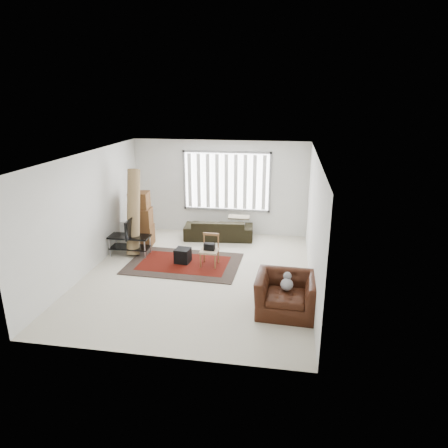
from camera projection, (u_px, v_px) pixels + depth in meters
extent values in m
plane|color=beige|center=(197.00, 275.00, 9.06)|extent=(6.00, 6.00, 0.00)
cube|color=white|center=(195.00, 156.00, 8.22)|extent=(5.00, 6.00, 0.02)
cube|color=silver|center=(220.00, 188.00, 11.45)|extent=(5.00, 0.02, 2.70)
cube|color=silver|center=(149.00, 278.00, 5.82)|extent=(5.00, 0.02, 2.70)
cube|color=silver|center=(88.00, 213.00, 9.02)|extent=(0.02, 6.00, 2.70)
cube|color=silver|center=(314.00, 224.00, 8.25)|extent=(0.02, 6.00, 2.70)
cube|color=white|center=(227.00, 181.00, 11.34)|extent=(2.40, 0.01, 1.60)
cube|color=gray|center=(227.00, 181.00, 11.32)|extent=(2.52, 0.06, 1.72)
cube|color=white|center=(226.00, 182.00, 11.29)|extent=(2.40, 0.02, 1.55)
cube|color=black|center=(184.00, 263.00, 9.64)|extent=(2.71, 1.86, 0.02)
cube|color=#4C0D06|center=(184.00, 263.00, 9.63)|extent=(2.14, 1.29, 0.00)
cube|color=black|center=(129.00, 237.00, 10.04)|extent=(1.03, 0.46, 0.04)
cube|color=black|center=(130.00, 247.00, 10.13)|extent=(0.98, 0.43, 0.03)
cylinder|color=#B2B2B7|center=(110.00, 247.00, 10.00)|extent=(0.03, 0.03, 0.51)
cylinder|color=#B2B2B7|center=(145.00, 249.00, 9.86)|extent=(0.03, 0.03, 0.51)
cylinder|color=#B2B2B7|center=(116.00, 242.00, 10.37)|extent=(0.03, 0.03, 0.51)
cylinder|color=#B2B2B7|center=(150.00, 244.00, 10.23)|extent=(0.03, 0.03, 0.51)
imported|color=black|center=(129.00, 227.00, 9.96)|extent=(0.11, 0.83, 0.48)
cube|color=black|center=(183.00, 255.00, 9.64)|extent=(0.38, 0.38, 0.34)
cube|color=brown|center=(142.00, 235.00, 10.79)|extent=(0.65, 0.60, 0.54)
cube|color=brown|center=(141.00, 217.00, 10.60)|extent=(0.59, 0.54, 0.49)
cube|color=brown|center=(139.00, 200.00, 10.51)|extent=(0.53, 0.53, 0.43)
cube|color=silver|center=(130.00, 235.00, 10.55)|extent=(0.56, 0.23, 0.70)
cylinder|color=olive|center=(133.00, 212.00, 10.09)|extent=(0.46, 1.02, 2.14)
imported|color=black|center=(219.00, 226.00, 11.23)|extent=(1.98, 1.00, 0.74)
cube|color=tan|center=(209.00, 251.00, 9.41)|extent=(0.43, 0.43, 0.05)
cylinder|color=brown|center=(201.00, 261.00, 9.34)|extent=(0.04, 0.04, 0.38)
cylinder|color=brown|center=(215.00, 262.00, 9.28)|extent=(0.04, 0.04, 0.38)
cylinder|color=brown|center=(204.00, 255.00, 9.67)|extent=(0.04, 0.04, 0.38)
cylinder|color=brown|center=(218.00, 256.00, 9.60)|extent=(0.04, 0.04, 0.38)
cube|color=brown|center=(211.00, 234.00, 9.47)|extent=(0.39, 0.05, 0.06)
cube|color=brown|center=(204.00, 240.00, 9.56)|extent=(0.04, 0.04, 0.38)
cube|color=brown|center=(218.00, 241.00, 9.49)|extent=(0.04, 0.04, 0.38)
cube|color=black|center=(209.00, 247.00, 9.38)|extent=(0.26, 0.16, 0.16)
imported|color=#36160B|center=(286.00, 292.00, 7.39)|extent=(1.17, 1.03, 0.83)
ellipsoid|color=#59595B|center=(287.00, 286.00, 7.35)|extent=(0.24, 0.31, 0.21)
sphere|color=#59595B|center=(287.00, 276.00, 7.46)|extent=(0.16, 0.16, 0.16)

